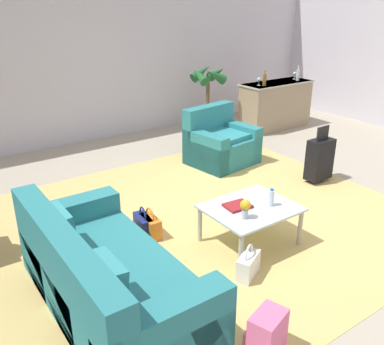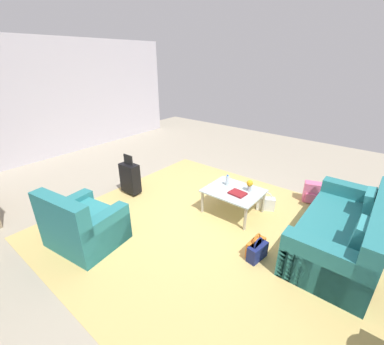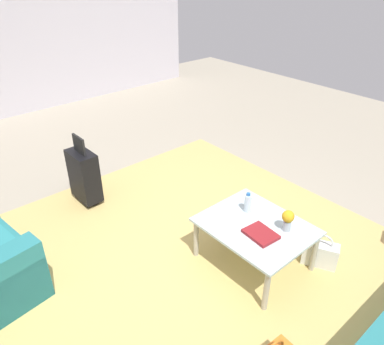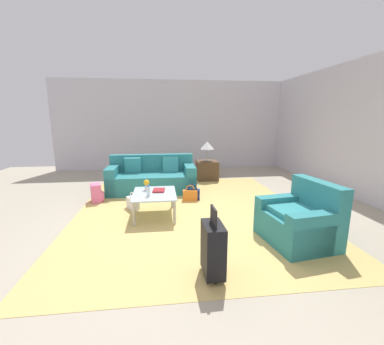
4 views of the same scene
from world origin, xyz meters
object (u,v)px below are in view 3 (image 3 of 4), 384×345
object	(u,v)px
coffee_table_book	(261,234)
flower_vase	(288,219)
coffee_table	(256,230)
water_bottle	(248,203)
suitcase_black	(84,175)
handbag_white	(320,253)

from	to	relation	value
coffee_table_book	flower_vase	bearing A→B (deg)	-108.22
coffee_table	water_bottle	size ratio (longest dim) A/B	4.71
suitcase_black	water_bottle	bearing A→B (deg)	-156.04
suitcase_black	handbag_white	world-z (taller)	suitcase_black
water_bottle	coffee_table_book	xyz separation A→B (m)	(-0.32, 0.18, -0.08)
suitcase_black	coffee_table	bearing A→B (deg)	-160.71
coffee_table_book	flower_vase	world-z (taller)	flower_vase
flower_vase	suitcase_black	xyz separation A→B (m)	(2.22, 0.85, -0.21)
water_bottle	flower_vase	distance (m)	0.42
coffee_table_book	suitcase_black	distance (m)	2.21
flower_vase	suitcase_black	size ratio (longest dim) A/B	0.24
water_bottle	handbag_white	world-z (taller)	water_bottle
coffee_table	coffee_table_book	world-z (taller)	coffee_table_book
coffee_table	coffee_table_book	size ratio (longest dim) A/B	3.51
coffee_table	flower_vase	world-z (taller)	flower_vase
coffee_table_book	suitcase_black	xyz separation A→B (m)	(2.12, 0.62, -0.11)
coffee_table	water_bottle	distance (m)	0.27
coffee_table_book	water_bottle	bearing A→B (deg)	-24.08
flower_vase	coffee_table	bearing A→B (deg)	34.29
flower_vase	coffee_table_book	bearing A→B (deg)	66.50
coffee_table_book	handbag_white	size ratio (longest dim) A/B	0.77
flower_vase	suitcase_black	distance (m)	2.39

